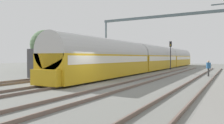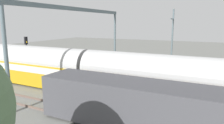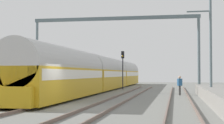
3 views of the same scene
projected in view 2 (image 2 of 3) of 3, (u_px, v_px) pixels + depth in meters
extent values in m
cube|color=gold|center=(180.00, 92.00, 15.63)|extent=(2.90, 16.00, 2.20)
cube|color=silver|center=(180.00, 84.00, 15.52)|extent=(2.93, 15.36, 0.64)
cylinder|color=#BABABA|center=(181.00, 75.00, 15.39)|extent=(2.84, 16.00, 2.84)
cube|color=gold|center=(24.00, 70.00, 22.78)|extent=(2.90, 16.00, 2.20)
cube|color=silver|center=(24.00, 64.00, 22.67)|extent=(2.93, 15.36, 0.64)
cylinder|color=#BABABA|center=(23.00, 58.00, 22.54)|extent=(2.84, 16.00, 2.84)
cube|color=#47474C|center=(142.00, 105.00, 12.42)|extent=(2.80, 13.00, 2.70)
cylinder|color=#353535|center=(134.00, 70.00, 26.52)|extent=(0.25, 0.25, 0.85)
cube|color=#285684|center=(134.00, 64.00, 26.38)|extent=(0.47, 0.42, 0.64)
sphere|color=tan|center=(134.00, 61.00, 26.30)|extent=(0.24, 0.24, 0.24)
cylinder|color=#2D2D33|center=(27.00, 60.00, 25.05)|extent=(0.14, 0.14, 3.84)
cube|color=black|center=(26.00, 41.00, 24.61)|extent=(0.36, 0.20, 0.90)
sphere|color=yellow|center=(27.00, 42.00, 24.60)|extent=(0.16, 0.16, 0.16)
cylinder|color=slate|center=(6.00, 61.00, 14.19)|extent=(0.28, 0.28, 7.50)
cylinder|color=slate|center=(115.00, 42.00, 29.19)|extent=(0.28, 0.28, 7.50)
cube|color=slate|center=(78.00, 9.00, 20.97)|extent=(17.44, 0.24, 0.36)
cylinder|color=slate|center=(172.00, 42.00, 26.11)|extent=(0.20, 0.20, 8.00)
cube|color=slate|center=(172.00, 19.00, 24.80)|extent=(1.80, 0.10, 0.10)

